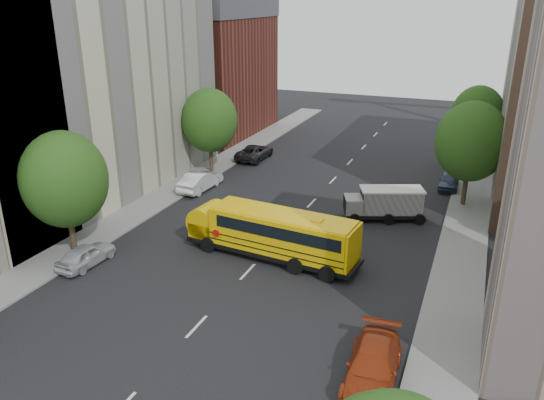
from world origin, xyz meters
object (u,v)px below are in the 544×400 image
Objects in this scene: safari_truck at (385,203)px; parked_car_0 at (86,255)px; street_tree_5 at (477,115)px; parked_car_2 at (255,152)px; parked_car_1 at (200,181)px; parked_car_3 at (373,366)px; street_tree_4 at (471,142)px; street_tree_1 at (64,180)px; street_tree_2 at (210,121)px; parked_car_4 at (449,181)px; parked_car_5 at (457,153)px; school_bus at (270,231)px.

safari_truck reaches higher than parked_car_0.
street_tree_5 is 21.48m from parked_car_2.
parked_car_1 reaches higher than parked_car_3.
street_tree_4 is 8.15m from safari_truck.
street_tree_1 is 21.59m from safari_truck.
street_tree_2 is 7.06m from parked_car_2.
parked_car_0 is at bearing -130.98° from parked_car_4.
safari_truck is at bearing 95.94° from parked_car_3.
street_tree_5 is at bearing 79.37° from parked_car_4.
street_tree_5 is at bearing -24.36° from parked_car_5.
parked_car_4 is at bearing 174.84° from parked_car_2.
parked_car_5 is (20.60, 30.64, -4.25)m from street_tree_1.
parked_car_3 is (-2.20, -22.63, -4.33)m from street_tree_4.
parked_car_0 is at bearing -137.17° from street_tree_4.
street_tree_2 reaches higher than parked_car_2.
street_tree_5 is 1.77× the size of parked_car_5.
street_tree_1 is 2.01× the size of parked_car_0.
parked_car_2 is at bearing 70.21° from street_tree_2.
street_tree_2 is 6.25m from parked_car_1.
street_tree_4 reaches higher than parked_car_5.
parked_car_0 is at bearing -120.86° from parked_car_5.
street_tree_4 is (22.00, 0.00, 0.25)m from street_tree_2.
street_tree_5 is 4.29m from parked_car_5.
street_tree_4 reaches higher than street_tree_2.
school_bus reaches higher than parked_car_2.
street_tree_5 is at bearing -138.60° from parked_car_1.
street_tree_2 reaches higher than street_tree_5.
safari_truck is at bearing 144.96° from parked_car_2.
street_tree_2 reaches higher than parked_car_1.
street_tree_2 is at bearing -170.73° from parked_car_4.
parked_car_1 reaches higher than parked_car_2.
parked_car_5 is at bearing 56.09° from street_tree_1.
street_tree_4 is at bearing 80.92° from parked_car_3.
parked_car_3 is at bearing -13.16° from street_tree_1.
street_tree_2 is at bearing 127.65° from parked_car_3.
street_tree_2 is 1.32× the size of safari_truck.
street_tree_2 is 21.35m from parked_car_4.
street_tree_1 is 1.36× the size of safari_truck.
street_tree_2 is 19.38m from parked_car_0.
safari_truck is 1.21× the size of parked_car_1.
parked_car_3 is at bearing -41.56° from school_bus.
parked_car_1 is at bearing 156.27° from safari_truck.
parked_car_2 is (-20.05, -6.59, -3.98)m from street_tree_5.
street_tree_2 is 25.06m from street_tree_5.
parked_car_4 is at bearing 44.99° from safari_truck.
parked_car_2 is 20.01m from parked_car_5.
parked_car_4 is 8.90m from parked_car_5.
parked_car_1 is 1.14× the size of parked_car_5.
street_tree_4 reaches higher than street_tree_5.
street_tree_1 is 1.52× the size of parked_car_2.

